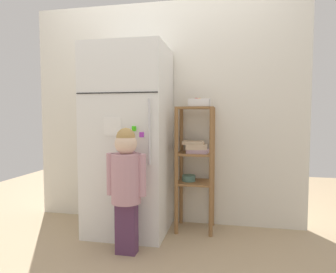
% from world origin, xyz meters
% --- Properties ---
extents(ground_plane, '(6.00, 6.00, 0.00)m').
position_xyz_m(ground_plane, '(0.00, 0.00, 0.00)').
color(ground_plane, tan).
extents(kitchen_wall_back, '(2.73, 0.03, 2.19)m').
position_xyz_m(kitchen_wall_back, '(0.00, 0.36, 1.09)').
color(kitchen_wall_back, silver).
rests_on(kitchen_wall_back, ground).
extents(refrigerator, '(0.71, 0.65, 1.69)m').
position_xyz_m(refrigerator, '(-0.26, 0.02, 0.84)').
color(refrigerator, white).
rests_on(refrigerator, ground).
extents(child_standing, '(0.32, 0.23, 0.98)m').
position_xyz_m(child_standing, '(-0.13, -0.42, 0.59)').
color(child_standing, '#563252').
rests_on(child_standing, ground).
extents(pantry_shelf_unit, '(0.35, 0.31, 1.15)m').
position_xyz_m(pantry_shelf_unit, '(0.33, 0.17, 0.68)').
color(pantry_shelf_unit, olive).
rests_on(pantry_shelf_unit, ground).
extents(fruit_bin, '(0.20, 0.17, 0.08)m').
position_xyz_m(fruit_bin, '(0.36, 0.18, 1.19)').
color(fruit_bin, white).
rests_on(fruit_bin, pantry_shelf_unit).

